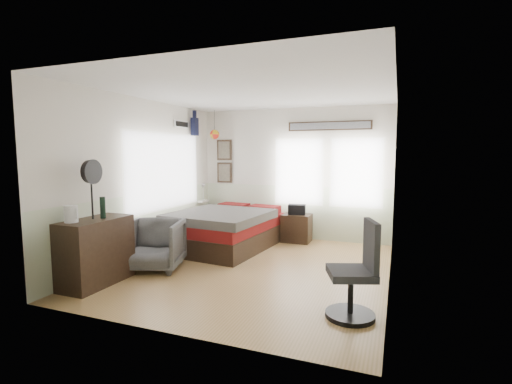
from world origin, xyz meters
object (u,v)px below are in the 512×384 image
Objects in this scene: bed at (227,229)px; armchair at (154,245)px; dresser at (96,252)px; nightstand at (297,228)px; task_chair at (357,279)px.

armchair is at bearing -99.73° from bed.
bed is at bearing 72.06° from dresser.
nightstand is 0.52× the size of task_chair.
bed is 2.18× the size of task_chair.
bed is 2.80× the size of armchair.
bed is at bearing 56.48° from armchair.
dresser is 3.43m from task_chair.
dresser is 1.79× the size of nightstand.
bed is 4.20× the size of nightstand.
bed is at bearing -142.60° from nightstand.
task_chair is at bearing -29.45° from armchair.
nightstand is (1.13, 0.88, -0.07)m from bed.
nightstand is at bearing 39.71° from armchair.
bed is 2.34× the size of dresser.
bed is at bearing 119.48° from task_chair.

